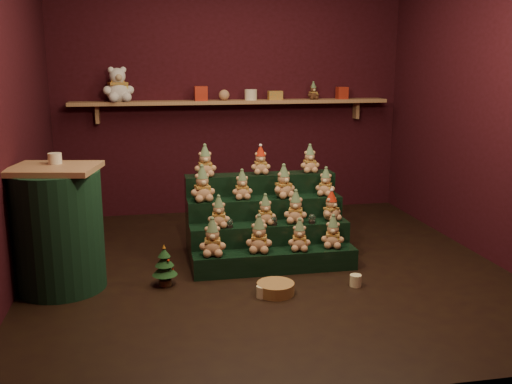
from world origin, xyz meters
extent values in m
plane|color=black|center=(0.00, 0.00, 0.00)|extent=(4.00, 4.00, 0.00)
cube|color=black|center=(0.00, 2.05, 1.40)|extent=(4.00, 0.10, 2.80)
cube|color=black|center=(0.00, -2.05, 1.40)|extent=(4.00, 0.10, 2.80)
cube|color=black|center=(-2.05, 0.00, 1.40)|extent=(0.10, 4.00, 2.80)
cube|color=black|center=(2.05, 0.00, 1.40)|extent=(0.10, 4.00, 2.80)
cube|color=#A88054|center=(0.00, 1.87, 1.30)|extent=(3.60, 0.26, 0.04)
cube|color=#A88054|center=(-1.50, 1.94, 1.18)|extent=(0.04, 0.12, 0.20)
cube|color=#A88054|center=(1.50, 1.94, 1.18)|extent=(0.04, 0.12, 0.20)
cube|color=black|center=(0.05, -0.11, 0.09)|extent=(1.40, 0.22, 0.18)
cube|color=black|center=(0.05, 0.11, 0.18)|extent=(1.40, 0.22, 0.36)
cube|color=black|center=(0.05, 0.33, 0.27)|extent=(1.40, 0.22, 0.54)
cube|color=black|center=(0.05, 0.55, 0.36)|extent=(1.40, 0.22, 0.72)
cylinder|color=black|center=(-0.31, 0.05, 0.37)|extent=(0.05, 0.05, 0.02)
sphere|color=white|center=(-0.31, 0.05, 0.41)|extent=(0.06, 0.06, 0.06)
cylinder|color=black|center=(0.07, 0.05, 0.37)|extent=(0.05, 0.05, 0.02)
sphere|color=white|center=(0.07, 0.05, 0.41)|extent=(0.06, 0.06, 0.06)
cylinder|color=black|center=(0.41, 0.05, 0.37)|extent=(0.06, 0.06, 0.02)
sphere|color=white|center=(0.41, 0.05, 0.41)|extent=(0.06, 0.06, 0.06)
cube|color=#A88054|center=(-1.68, -0.15, 0.95)|extent=(0.73, 0.64, 0.04)
cylinder|color=black|center=(-1.68, -0.15, 0.47)|extent=(0.68, 0.68, 0.93)
cylinder|color=beige|center=(-1.68, -0.05, 1.02)|extent=(0.10, 0.10, 0.08)
cylinder|color=#412A17|center=(-0.88, -0.25, 0.03)|extent=(0.10, 0.10, 0.05)
cone|color=#133417|center=(-0.88, -0.25, 0.14)|extent=(0.20, 0.20, 0.10)
cone|color=#133417|center=(-0.88, -0.25, 0.21)|extent=(0.15, 0.15, 0.09)
cone|color=#133417|center=(-0.88, -0.25, 0.28)|extent=(0.10, 0.10, 0.07)
cone|color=orange|center=(-0.88, -0.25, 0.33)|extent=(0.03, 0.03, 0.03)
cylinder|color=beige|center=(-0.17, -0.63, 0.04)|extent=(0.09, 0.09, 0.09)
cylinder|color=beige|center=(0.60, -0.56, 0.05)|extent=(0.09, 0.09, 0.09)
cylinder|color=olive|center=(-0.05, -0.59, 0.05)|extent=(0.34, 0.34, 0.09)
cube|color=#B22F1B|center=(-0.37, 1.85, 1.40)|extent=(0.14, 0.14, 0.16)
cylinder|color=beige|center=(0.20, 1.85, 1.38)|extent=(0.14, 0.14, 0.12)
cube|color=#B22F1B|center=(1.28, 1.85, 1.39)|extent=(0.12, 0.12, 0.14)
sphere|color=tan|center=(-0.10, 1.85, 1.38)|extent=(0.12, 0.12, 0.12)
cube|color=orange|center=(0.49, 1.85, 1.37)|extent=(0.16, 0.10, 0.10)
camera|label=1|loc=(-0.97, -4.58, 1.73)|focal=40.00mm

